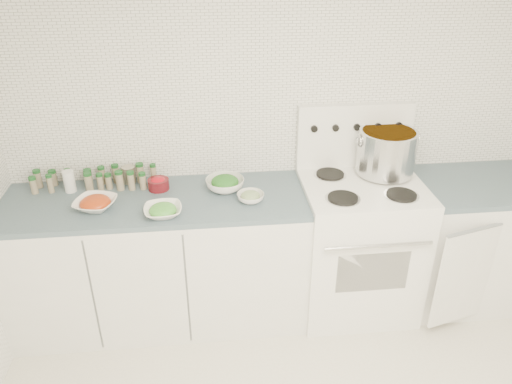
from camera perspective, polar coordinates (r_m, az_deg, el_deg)
name	(u,v)px	position (r m, az deg, el deg)	size (l,w,h in m)	color
room_walls	(349,188)	(1.78, 10.60, 0.44)	(3.54, 3.04, 2.52)	white
counter_left	(160,260)	(3.32, -10.87, -7.62)	(1.85, 0.62, 0.90)	white
stove	(357,242)	(3.42, 11.47, -5.63)	(0.76, 0.70, 1.36)	white
counter_right	(473,240)	(3.76, 23.52, -5.10)	(0.89, 0.73, 0.90)	white
stock_pot	(387,150)	(3.30, 14.70, 4.64)	(0.39, 0.37, 0.28)	silver
bowl_tomato	(95,203)	(3.06, -17.89, -1.23)	(0.29, 0.29, 0.08)	white
bowl_snowpea	(163,210)	(2.90, -10.59, -2.07)	(0.23, 0.23, 0.07)	white
bowl_broccoli	(225,183)	(3.12, -3.56, 1.00)	(0.29, 0.29, 0.10)	white
bowl_zucchini	(251,197)	(2.99, -0.62, -0.54)	(0.18, 0.18, 0.07)	white
bowl_pepper	(158,183)	(3.18, -11.09, 0.98)	(0.13, 0.13, 0.08)	#540E14
salt_canister	(69,181)	(3.29, -20.56, 1.14)	(0.07, 0.07, 0.14)	white
tin_can	(129,175)	(3.30, -14.32, 1.94)	(0.08, 0.08, 0.11)	#A19988
spice_cluster	(97,178)	(3.29, -17.69, 1.49)	(0.77, 0.16, 0.13)	gray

